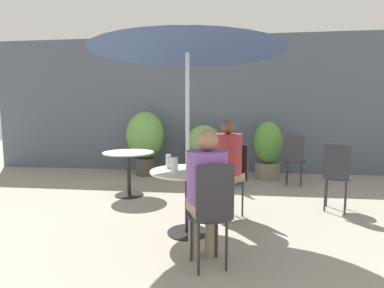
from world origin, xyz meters
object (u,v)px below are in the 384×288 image
Objects in this scene: bistro_chair_2 at (230,156)px; beer_glass_1 at (202,165)px; beer_glass_2 at (205,160)px; bistro_chair_0 at (212,207)px; seated_person_1 at (227,161)px; bistro_chair_1 at (234,173)px; bistro_chair_4 at (336,171)px; cafe_table_far at (129,163)px; seated_person_0 at (207,185)px; beer_glass_3 at (168,161)px; potted_plant_1 at (204,146)px; beer_glass_0 at (175,166)px; cafe_table_near at (188,185)px; potted_plant_2 at (268,149)px; potted_plant_0 at (145,138)px; umbrella at (187,39)px; bistro_chair_3 at (294,156)px.

bistro_chair_2 reaches higher than beer_glass_1.
beer_glass_2 is (0.01, 0.37, -0.01)m from beer_glass_1.
bistro_chair_0 is 0.75× the size of seated_person_1.
bistro_chair_1 is 1.39m from bistro_chair_4.
cafe_table_far is at bearing -169.83° from seated_person_1.
seated_person_0 is 0.89m from beer_glass_3.
bistro_chair_0 is 4.79× the size of beer_glass_1.
beer_glass_0 is at bearing -90.74° from potted_plant_1.
cafe_table_near is 0.72m from seated_person_1.
potted_plant_2 is (2.37, 1.50, 0.07)m from cafe_table_far.
beer_glass_0 is 0.13× the size of potted_plant_0.
seated_person_0 reaches higher than cafe_table_near.
bistro_chair_1 reaches higher than beer_glass_1.
seated_person_0 is at bearing -60.03° from seated_person_1.
bistro_chair_1 is (0.21, 1.43, 0.00)m from bistro_chair_0.
cafe_table_near is 4.56× the size of beer_glass_0.
beer_glass_3 is at bearing -169.36° from beer_glass_2.
potted_plant_0 is at bearing 118.32° from beer_glass_2.
beer_glass_0 is 0.36m from beer_glass_3.
beer_glass_2 is at bearing 55.52° from beer_glass_0.
seated_person_0 is 3.90m from potted_plant_0.
umbrella is at bearing -113.08° from potted_plant_2.
cafe_table_near is 0.83m from bistro_chair_0.
beer_glass_2 is at bearing -104.11° from bistro_chair_0.
potted_plant_0 is (-1.82, 2.28, 0.23)m from bistro_chair_1.
potted_plant_1 is at bearing 141.92° from bistro_chair_1.
potted_plant_2 is at bearing 66.86° from beer_glass_0.
seated_person_0 reaches higher than beer_glass_3.
cafe_table_far is 4.44× the size of beer_glass_0.
beer_glass_1 is at bearing -85.82° from potted_plant_1.
bistro_chair_2 is 2.78m from seated_person_0.
cafe_table_near is at bearing -23.58° from beer_glass_3.
bistro_chair_0 is 1.00× the size of bistro_chair_1.
beer_glass_2 is 2.91m from potted_plant_2.
bistro_chair_0 is at bearing -52.71° from beer_glass_0.
cafe_table_near is at bearing -90.00° from bistro_chair_0.
bistro_chair_3 is at bearing 49.82° from beer_glass_3.
beer_glass_3 is 3.03m from potted_plant_0.
potted_plant_0 is at bearing 110.68° from beer_glass_3.
potted_plant_2 reaches higher than potted_plant_1.
potted_plant_1 is 0.48× the size of umbrella.
bistro_chair_2 is 2.16m from beer_glass_3.
potted_plant_2 is at bearing -40.26° from bistro_chair_3.
cafe_table_far is at bearing 96.25° from bistro_chair_2.
bistro_chair_4 is at bearing 23.78° from beer_glass_2.
bistro_chair_0 is at bearing -68.27° from umbrella.
beer_glass_3 is at bearing -79.97° from bistro_chair_0.
potted_plant_1 is (-0.58, 2.38, 0.08)m from bistro_chair_1.
beer_glass_0 is (-1.98, -1.16, 0.24)m from bistro_chair_4.
potted_plant_2 is (1.05, 2.70, -0.19)m from beer_glass_2.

